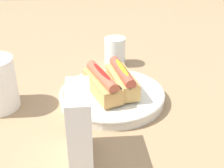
{
  "coord_description": "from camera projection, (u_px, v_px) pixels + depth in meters",
  "views": [
    {
      "loc": [
        -0.68,
        0.04,
        0.4
      ],
      "look_at": [
        -0.01,
        0.02,
        0.05
      ],
      "focal_mm": 47.48,
      "sensor_mm": 36.0,
      "label": 1
    }
  ],
  "objects": [
    {
      "name": "ground_plane",
      "position": [
        119.0,
        97.0,
        0.79
      ],
      "size": [
        2.4,
        2.4,
        0.0
      ],
      "primitive_type": "plane",
      "color": "#9E7A56"
    },
    {
      "name": "water_glass",
      "position": [
        116.0,
        53.0,
        0.96
      ],
      "size": [
        0.07,
        0.07,
        0.09
      ],
      "color": "white",
      "rests_on": "ground_plane"
    },
    {
      "name": "hotdog_back",
      "position": [
        102.0,
        83.0,
        0.74
      ],
      "size": [
        0.16,
        0.1,
        0.06
      ],
      "color": "tan",
      "rests_on": "serving_bowl"
    },
    {
      "name": "serving_bowl",
      "position": [
        112.0,
        95.0,
        0.77
      ],
      "size": [
        0.27,
        0.27,
        0.03
      ],
      "color": "silver",
      "rests_on": "ground_plane"
    },
    {
      "name": "hotdog_front",
      "position": [
        122.0,
        79.0,
        0.76
      ],
      "size": [
        0.16,
        0.08,
        0.06
      ],
      "color": "tan",
      "rests_on": "serving_bowl"
    },
    {
      "name": "napkin_box",
      "position": [
        79.0,
        125.0,
        0.55
      ],
      "size": [
        0.11,
        0.05,
        0.15
      ],
      "primitive_type": "cube",
      "rotation": [
        0.0,
        0.0,
        0.07
      ],
      "color": "white",
      "rests_on": "ground_plane"
    }
  ]
}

